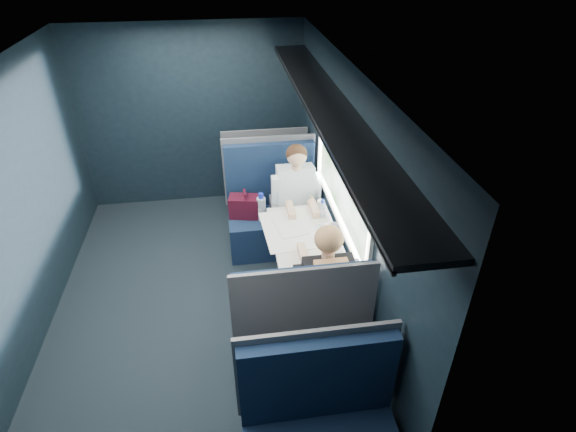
{
  "coord_description": "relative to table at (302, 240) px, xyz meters",
  "views": [
    {
      "loc": [
        0.4,
        -3.41,
        3.19
      ],
      "look_at": [
        0.9,
        0.0,
        0.95
      ],
      "focal_mm": 28.0,
      "sensor_mm": 36.0,
      "label": 1
    }
  ],
  "objects": [
    {
      "name": "table",
      "position": [
        0.0,
        0.0,
        0.0
      ],
      "size": [
        0.62,
        1.0,
        0.74
      ],
      "color": "#54565E",
      "rests_on": "ground"
    },
    {
      "name": "bottle_small",
      "position": [
        0.25,
        0.26,
        0.16
      ],
      "size": [
        0.06,
        0.06,
        0.2
      ],
      "color": "silver",
      "rests_on": "table"
    },
    {
      "name": "ground",
      "position": [
        -1.03,
        0.0,
        -0.67
      ],
      "size": [
        2.8,
        4.2,
        0.01
      ],
      "primitive_type": "cube",
      "color": "black"
    },
    {
      "name": "woman",
      "position": [
        0.07,
        -0.71,
        0.06
      ],
      "size": [
        0.53,
        0.56,
        1.32
      ],
      "color": "black",
      "rests_on": "ground"
    },
    {
      "name": "seat_bay_far",
      "position": [
        -0.18,
        -0.87,
        -0.25
      ],
      "size": [
        1.04,
        0.62,
        1.26
      ],
      "color": "#0C1935",
      "rests_on": "ground"
    },
    {
      "name": "laptop",
      "position": [
        0.34,
        -0.03,
        0.14
      ],
      "size": [
        0.24,
        0.32,
        0.24
      ],
      "color": "silver",
      "rests_on": "table"
    },
    {
      "name": "man",
      "position": [
        0.07,
        0.7,
        0.06
      ],
      "size": [
        0.53,
        0.56,
        1.32
      ],
      "color": "black",
      "rests_on": "ground"
    },
    {
      "name": "seat_bay_near",
      "position": [
        -0.2,
        0.87,
        -0.24
      ],
      "size": [
        1.04,
        0.62,
        1.26
      ],
      "color": "#0C1935",
      "rests_on": "ground"
    },
    {
      "name": "cup",
      "position": [
        0.27,
        0.41,
        0.13
      ],
      "size": [
        0.08,
        0.08,
        0.1
      ],
      "primitive_type": "cylinder",
      "color": "white",
      "rests_on": "table"
    },
    {
      "name": "seat_row_front",
      "position": [
        -0.18,
        1.8,
        -0.25
      ],
      "size": [
        1.04,
        0.51,
        1.16
      ],
      "color": "#0C1935",
      "rests_on": "ground"
    },
    {
      "name": "room_shell",
      "position": [
        -1.01,
        0.0,
        0.81
      ],
      "size": [
        3.0,
        4.4,
        2.4
      ],
      "color": "black",
      "rests_on": "ground"
    },
    {
      "name": "papers",
      "position": [
        -0.11,
        0.08,
        0.08
      ],
      "size": [
        0.53,
        0.73,
        0.01
      ],
      "primitive_type": "cube",
      "rotation": [
        0.0,
        0.0,
        0.07
      ],
      "color": "white",
      "rests_on": "table"
    }
  ]
}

